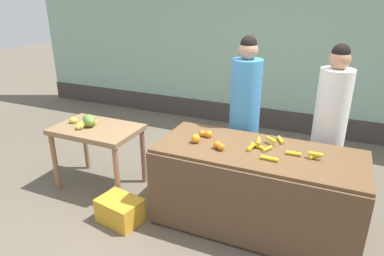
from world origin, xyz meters
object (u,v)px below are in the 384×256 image
Objects in this scene: vendor_woman_white_shirt at (329,128)px; produce_sack at (186,146)px; produce_crate at (120,210)px; vendor_woman_blue_shirt at (244,116)px.

vendor_woman_white_shirt is 3.00× the size of produce_sack.
produce_crate is at bearing -94.38° from produce_sack.
vendor_woman_blue_shirt is 0.91m from vendor_woman_white_shirt.
produce_crate is 0.74× the size of produce_sack.
produce_crate is at bearing -128.83° from vendor_woman_blue_shirt.
vendor_woman_blue_shirt is 4.15× the size of produce_crate.
vendor_woman_blue_shirt is 1.02× the size of vendor_woman_white_shirt.
vendor_woman_blue_shirt reaches higher than produce_crate.
produce_sack is (-0.85, 0.22, -0.62)m from vendor_woman_blue_shirt.
vendor_woman_blue_shirt reaches higher than produce_sack.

